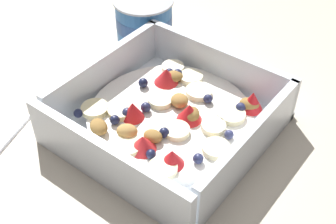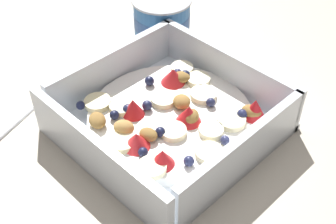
{
  "view_description": "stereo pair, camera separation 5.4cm",
  "coord_description": "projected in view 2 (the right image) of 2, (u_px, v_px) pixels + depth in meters",
  "views": [
    {
      "loc": [
        0.24,
        -0.33,
        0.39
      ],
      "look_at": [
        -0.01,
        -0.0,
        0.03
      ],
      "focal_mm": 49.13,
      "sensor_mm": 36.0,
      "label": 1
    },
    {
      "loc": [
        0.28,
        -0.29,
        0.39
      ],
      "look_at": [
        -0.01,
        -0.0,
        0.03
      ],
      "focal_mm": 49.13,
      "sensor_mm": 36.0,
      "label": 2
    }
  ],
  "objects": [
    {
      "name": "ground_plane",
      "position": [
        177.0,
        133.0,
        0.56
      ],
      "size": [
        2.4,
        2.4,
        0.0
      ],
      "primitive_type": "plane",
      "color": "beige"
    },
    {
      "name": "spoon",
      "position": [
        54.0,
        87.0,
        0.62
      ],
      "size": [
        0.07,
        0.17,
        0.01
      ],
      "color": "silver",
      "rests_on": "ground"
    },
    {
      "name": "fruit_bowl",
      "position": [
        169.0,
        118.0,
        0.55
      ],
      "size": [
        0.22,
        0.22,
        0.06
      ],
      "color": "white",
      "rests_on": "ground"
    },
    {
      "name": "yogurt_cup",
      "position": [
        162.0,
        20.0,
        0.69
      ],
      "size": [
        0.09,
        0.09,
        0.07
      ],
      "color": "#3370B7",
      "rests_on": "ground"
    }
  ]
}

